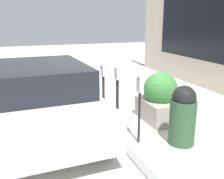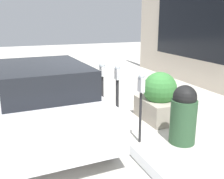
{
  "view_description": "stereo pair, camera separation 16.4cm",
  "coord_description": "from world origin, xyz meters",
  "views": [
    {
      "loc": [
        -5.43,
        1.94,
        2.47
      ],
      "look_at": [
        0.0,
        -0.08,
        0.89
      ],
      "focal_mm": 42.0,
      "sensor_mm": 36.0,
      "label": 1
    },
    {
      "loc": [
        -5.37,
        2.1,
        2.47
      ],
      "look_at": [
        0.0,
        -0.08,
        0.89
      ],
      "focal_mm": 42.0,
      "sensor_mm": 36.0,
      "label": 2
    }
  ],
  "objects": [
    {
      "name": "ground_plane",
      "position": [
        0.0,
        0.0,
        0.0
      ],
      "size": [
        40.0,
        40.0,
        0.0
      ],
      "primitive_type": "plane",
      "color": "beige"
    },
    {
      "name": "curb_strip",
      "position": [
        0.0,
        0.08,
        0.02
      ],
      "size": [
        13.5,
        0.16,
        0.04
      ],
      "color": "gray",
      "rests_on": "ground_plane"
    },
    {
      "name": "parking_meter_nearest",
      "position": [
        -1.02,
        -0.28,
        1.02
      ],
      "size": [
        0.15,
        0.13,
        1.43
      ],
      "color": "#232326",
      "rests_on": "ground_plane"
    },
    {
      "name": "parking_meter_second",
      "position": [
        0.0,
        -0.21,
        0.93
      ],
      "size": [
        0.16,
        0.13,
        1.44
      ],
      "color": "#232326",
      "rests_on": "ground_plane"
    },
    {
      "name": "parking_meter_middle",
      "position": [
        1.03,
        -0.21,
        0.96
      ],
      "size": [
        0.2,
        0.17,
        1.34
      ],
      "color": "#232326",
      "rests_on": "ground_plane"
    },
    {
      "name": "planter_box",
      "position": [
        -0.06,
        -1.32,
        0.55
      ],
      "size": [
        1.16,
        0.83,
        1.21
      ],
      "color": "#A39989",
      "rests_on": "ground_plane"
    },
    {
      "name": "parked_car_front",
      "position": [
        0.17,
        1.45,
        0.82
      ],
      "size": [
        4.49,
        2.08,
        1.56
      ],
      "rotation": [
        0.0,
        0.0,
        0.04
      ],
      "color": "silver",
      "rests_on": "ground_plane"
    },
    {
      "name": "trash_bin",
      "position": [
        -1.35,
        -1.07,
        0.61
      ],
      "size": [
        0.52,
        0.52,
        1.21
      ],
      "color": "#2D5133",
      "rests_on": "ground_plane"
    }
  ]
}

